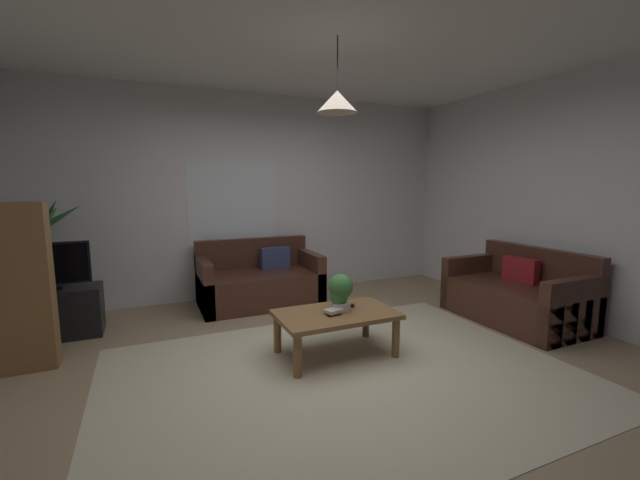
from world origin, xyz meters
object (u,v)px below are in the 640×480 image
object	(u,v)px
coffee_table	(336,319)
potted_plant_on_table	(340,291)
couch_under_window	(260,283)
tv	(47,266)
book_on_table_0	(333,313)
remote_on_table_1	(346,305)
tv_stand	(52,313)
bookshelf_corner	(0,289)
couch_right_side	(516,297)
pendant_lamp	(337,101)
potted_palm_corner	(42,264)
remote_on_table_0	(345,306)
book_on_table_1	(333,311)

from	to	relation	value
coffee_table	potted_plant_on_table	xyz separation A→B (m)	(0.06, 0.03, 0.24)
coffee_table	potted_plant_on_table	world-z (taller)	potted_plant_on_table
couch_under_window	tv	bearing A→B (deg)	-172.60
coffee_table	book_on_table_0	distance (m)	0.09
book_on_table_0	remote_on_table_1	xyz separation A→B (m)	(0.21, 0.16, 0.00)
book_on_table_0	tv_stand	xyz separation A→B (m)	(-2.38, 1.57, -0.16)
tv	bookshelf_corner	xyz separation A→B (m)	(-0.19, -0.73, -0.04)
couch_right_side	pendant_lamp	size ratio (longest dim) A/B	2.39
tv	coffee_table	bearing A→B (deg)	-31.93
remote_on_table_1	bookshelf_corner	bearing A→B (deg)	-63.30
book_on_table_0	potted_plant_on_table	distance (m)	0.21
couch_under_window	potted_palm_corner	world-z (taller)	potted_palm_corner
tv	bookshelf_corner	world-z (taller)	bookshelf_corner
remote_on_table_1	couch_under_window	bearing A→B (deg)	-127.18
couch_right_side	tv_stand	distance (m)	4.96
book_on_table_0	bookshelf_corner	xyz separation A→B (m)	(-2.57, 0.82, 0.30)
remote_on_table_1	pendant_lamp	size ratio (longest dim) A/B	0.26
remote_on_table_1	potted_palm_corner	bearing A→B (deg)	-84.66
remote_on_table_1	tv	bearing A→B (deg)	-78.02
couch_under_window	remote_on_table_0	xyz separation A→B (m)	(0.35, -1.71, 0.14)
coffee_table	book_on_table_0	size ratio (longest dim) A/B	8.25
book_on_table_1	tv_stand	xyz separation A→B (m)	(-2.39, 1.58, -0.19)
couch_under_window	remote_on_table_0	size ratio (longest dim) A/B	9.39
couch_under_window	remote_on_table_1	distance (m)	1.73
couch_under_window	pendant_lamp	world-z (taller)	pendant_lamp
tv	remote_on_table_0	bearing A→B (deg)	-28.99
couch_under_window	remote_on_table_1	bearing A→B (deg)	-77.36
couch_under_window	potted_plant_on_table	distance (m)	1.82
couch_under_window	bookshelf_corner	size ratio (longest dim) A/B	1.07
couch_under_window	remote_on_table_0	distance (m)	1.76
book_on_table_1	potted_palm_corner	size ratio (longest dim) A/B	0.10
book_on_table_1	remote_on_table_0	size ratio (longest dim) A/B	0.89
book_on_table_1	bookshelf_corner	bearing A→B (deg)	161.97
couch_under_window	remote_on_table_0	bearing A→B (deg)	-78.33
book_on_table_0	potted_plant_on_table	xyz separation A→B (m)	(0.10, 0.06, 0.17)
bookshelf_corner	potted_palm_corner	bearing A→B (deg)	88.23
potted_plant_on_table	pendant_lamp	xyz separation A→B (m)	(-0.06, -0.03, 1.65)
remote_on_table_0	coffee_table	bearing A→B (deg)	50.12
book_on_table_0	pendant_lamp	size ratio (longest dim) A/B	0.21
book_on_table_1	remote_on_table_1	xyz separation A→B (m)	(0.21, 0.17, -0.02)
remote_on_table_0	bookshelf_corner	distance (m)	2.86
couch_right_side	tv	world-z (taller)	tv
book_on_table_1	potted_plant_on_table	size ratio (longest dim) A/B	0.42
couch_right_side	potted_plant_on_table	world-z (taller)	couch_right_side
pendant_lamp	potted_palm_corner	bearing A→B (deg)	141.75
tv_stand	potted_plant_on_table	bearing A→B (deg)	-31.27
book_on_table_1	book_on_table_0	bearing A→B (deg)	98.15
bookshelf_corner	pendant_lamp	world-z (taller)	pendant_lamp
remote_on_table_0	bookshelf_corner	bearing A→B (deg)	3.18
tv_stand	tv	size ratio (longest dim) A/B	1.19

